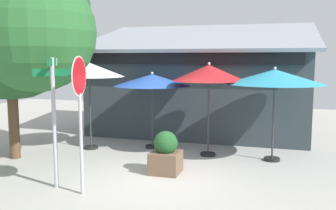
% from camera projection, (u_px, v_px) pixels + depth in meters
% --- Properties ---
extents(ground_plane, '(28.00, 28.00, 0.10)m').
position_uv_depth(ground_plane, '(155.00, 178.00, 9.12)').
color(ground_plane, '#ADA8A0').
extents(cafe_building, '(8.33, 4.74, 4.27)m').
position_uv_depth(cafe_building, '(200.00, 88.00, 14.41)').
color(cafe_building, '#333D42').
rests_on(cafe_building, ground).
extents(street_sign_post, '(0.78, 0.83, 2.87)m').
position_uv_depth(street_sign_post, '(54.00, 109.00, 8.12)').
color(street_sign_post, '#A8AAB2').
rests_on(street_sign_post, ground).
extents(stop_sign, '(0.16, 0.82, 2.90)m').
position_uv_depth(stop_sign, '(80.00, 98.00, 7.66)').
color(stop_sign, '#A8AAB2').
rests_on(stop_sign, ground).
extents(patio_umbrella_ivory_left, '(2.19, 2.19, 2.78)m').
position_uv_depth(patio_umbrella_ivory_left, '(89.00, 70.00, 11.56)').
color(patio_umbrella_ivory_left, black).
rests_on(patio_umbrella_ivory_left, ground).
extents(patio_umbrella_royal_blue_center, '(2.40, 2.40, 2.42)m').
position_uv_depth(patio_umbrella_royal_blue_center, '(152.00, 81.00, 11.72)').
color(patio_umbrella_royal_blue_center, black).
rests_on(patio_umbrella_royal_blue_center, ground).
extents(patio_umbrella_crimson_right, '(2.11, 2.11, 2.73)m').
position_uv_depth(patio_umbrella_crimson_right, '(209.00, 74.00, 10.73)').
color(patio_umbrella_crimson_right, black).
rests_on(patio_umbrella_crimson_right, ground).
extents(patio_umbrella_teal_far_right, '(2.67, 2.67, 2.62)m').
position_uv_depth(patio_umbrella_teal_far_right, '(275.00, 77.00, 10.20)').
color(patio_umbrella_teal_far_right, black).
rests_on(patio_umbrella_teal_far_right, ground).
extents(shade_tree, '(5.07, 4.56, 6.25)m').
position_uv_depth(shade_tree, '(14.00, 21.00, 10.07)').
color(shade_tree, brown).
rests_on(shade_tree, ground).
extents(sidewalk_planter, '(0.72, 0.72, 1.06)m').
position_uv_depth(sidewalk_planter, '(166.00, 154.00, 9.30)').
color(sidewalk_planter, brown).
rests_on(sidewalk_planter, ground).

